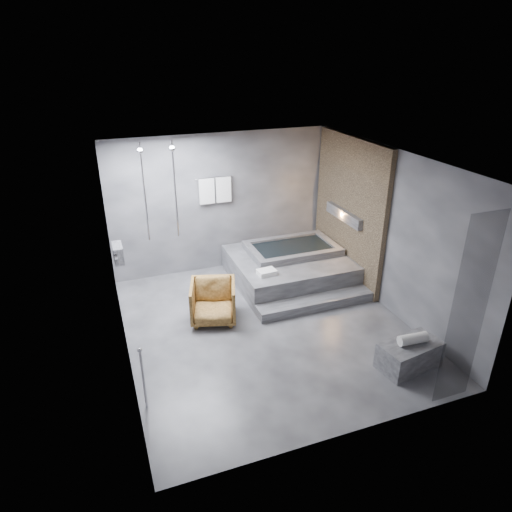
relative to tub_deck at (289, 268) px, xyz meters
name	(u,v)px	position (x,y,z in m)	size (l,w,h in m)	color
room	(285,222)	(-0.65, -1.21, 1.48)	(5.00, 5.04, 2.82)	#303032
tub_deck	(289,268)	(0.00, 0.00, 0.00)	(2.20, 2.00, 0.50)	#353538
tub_step	(315,303)	(0.00, -1.18, -0.16)	(2.20, 0.36, 0.18)	#353538
concrete_bench	(409,355)	(0.52, -3.13, -0.05)	(0.89, 0.49, 0.40)	#353638
driftwood_chair	(213,302)	(-1.82, -0.92, 0.10)	(0.75, 0.77, 0.70)	#4E3213
rolled_towel	(413,339)	(0.53, -3.14, 0.23)	(0.16, 0.16, 0.43)	silver
deck_towel	(267,272)	(-0.70, -0.57, 0.29)	(0.33, 0.24, 0.09)	white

